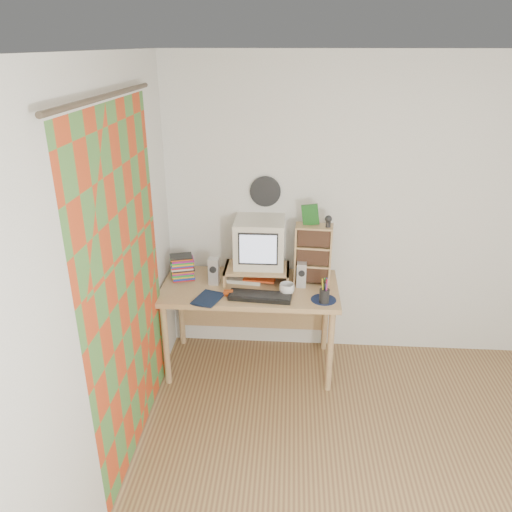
# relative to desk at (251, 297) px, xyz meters

# --- Properties ---
(floor) EXTENTS (3.50, 3.50, 0.00)m
(floor) POSITION_rel_desk_xyz_m (1.03, -1.44, -0.62)
(floor) COLOR #987948
(floor) RESTS_ON ground
(ceiling) EXTENTS (3.50, 3.50, 0.00)m
(ceiling) POSITION_rel_desk_xyz_m (1.03, -1.44, 1.88)
(ceiling) COLOR white
(ceiling) RESTS_ON back_wall
(back_wall) EXTENTS (3.50, 0.00, 3.50)m
(back_wall) POSITION_rel_desk_xyz_m (1.03, 0.31, 0.63)
(back_wall) COLOR white
(back_wall) RESTS_ON floor
(left_wall) EXTENTS (0.00, 3.50, 3.50)m
(left_wall) POSITION_rel_desk_xyz_m (-0.72, -1.44, 0.63)
(left_wall) COLOR white
(left_wall) RESTS_ON floor
(curtain) EXTENTS (0.00, 2.20, 2.20)m
(curtain) POSITION_rel_desk_xyz_m (-0.68, -0.96, 0.53)
(curtain) COLOR #C1401B
(curtain) RESTS_ON left_wall
(wall_disc) EXTENTS (0.25, 0.02, 0.25)m
(wall_disc) POSITION_rel_desk_xyz_m (0.10, 0.29, 0.81)
(wall_disc) COLOR black
(wall_disc) RESTS_ON back_wall
(desk) EXTENTS (1.40, 0.70, 0.75)m
(desk) POSITION_rel_desk_xyz_m (0.00, 0.00, 0.00)
(desk) COLOR tan
(desk) RESTS_ON floor
(monitor_riser) EXTENTS (0.52, 0.30, 0.12)m
(monitor_riser) POSITION_rel_desk_xyz_m (0.05, 0.04, 0.23)
(monitor_riser) COLOR tan
(monitor_riser) RESTS_ON desk
(crt_monitor) EXTENTS (0.40, 0.40, 0.38)m
(crt_monitor) POSITION_rel_desk_xyz_m (0.07, 0.09, 0.44)
(crt_monitor) COLOR beige
(crt_monitor) RESTS_ON monitor_riser
(speaker_left) EXTENTS (0.08, 0.08, 0.22)m
(speaker_left) POSITION_rel_desk_xyz_m (-0.29, -0.04, 0.24)
(speaker_left) COLOR #B6B6BB
(speaker_left) RESTS_ON desk
(speaker_right) EXTENTS (0.08, 0.08, 0.20)m
(speaker_right) POSITION_rel_desk_xyz_m (0.41, -0.04, 0.23)
(speaker_right) COLOR #B6B6BB
(speaker_right) RESTS_ON desk
(keyboard) EXTENTS (0.49, 0.20, 0.03)m
(keyboard) POSITION_rel_desk_xyz_m (0.09, -0.27, 0.15)
(keyboard) COLOR black
(keyboard) RESTS_ON desk
(dvd_stack) EXTENTS (0.21, 0.17, 0.25)m
(dvd_stack) POSITION_rel_desk_xyz_m (-0.56, 0.03, 0.26)
(dvd_stack) COLOR brown
(dvd_stack) RESTS_ON desk
(cd_rack) EXTENTS (0.30, 0.18, 0.48)m
(cd_rack) POSITION_rel_desk_xyz_m (0.50, 0.05, 0.37)
(cd_rack) COLOR tan
(cd_rack) RESTS_ON desk
(mug) EXTENTS (0.14, 0.14, 0.09)m
(mug) POSITION_rel_desk_xyz_m (0.30, -0.20, 0.18)
(mug) COLOR silver
(mug) RESTS_ON desk
(diary) EXTENTS (0.26, 0.22, 0.04)m
(diary) POSITION_rel_desk_xyz_m (-0.38, -0.29, 0.16)
(diary) COLOR #0E1A35
(diary) RESTS_ON desk
(mousepad) EXTENTS (0.24, 0.24, 0.00)m
(mousepad) POSITION_rel_desk_xyz_m (0.57, -0.26, 0.14)
(mousepad) COLOR #101B37
(mousepad) RESTS_ON desk
(pen_cup) EXTENTS (0.08, 0.08, 0.15)m
(pen_cup) POSITION_rel_desk_xyz_m (0.57, -0.30, 0.21)
(pen_cup) COLOR black
(pen_cup) RESTS_ON desk
(papers) EXTENTS (0.32, 0.25, 0.04)m
(papers) POSITION_rel_desk_xyz_m (-0.00, 0.06, 0.15)
(papers) COLOR silver
(papers) RESTS_ON desk
(red_box) EXTENTS (0.07, 0.05, 0.04)m
(red_box) POSITION_rel_desk_xyz_m (-0.15, -0.23, 0.15)
(red_box) COLOR #B03F12
(red_box) RESTS_ON desk
(game_box) EXTENTS (0.13, 0.03, 0.16)m
(game_box) POSITION_rel_desk_xyz_m (0.46, 0.07, 0.70)
(game_box) COLOR #175319
(game_box) RESTS_ON cd_rack
(webcam) EXTENTS (0.06, 0.06, 0.09)m
(webcam) POSITION_rel_desk_xyz_m (0.60, 0.03, 0.66)
(webcam) COLOR black
(webcam) RESTS_ON cd_rack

